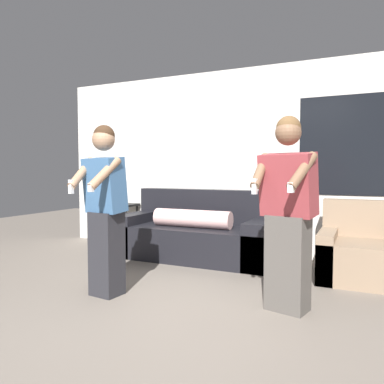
{
  "coord_description": "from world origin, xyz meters",
  "views": [
    {
      "loc": [
        1.49,
        -2.32,
        1.23
      ],
      "look_at": [
        0.05,
        0.79,
        1.03
      ],
      "focal_mm": 35.0,
      "sensor_mm": 36.0,
      "label": 1
    }
  ],
  "objects_px": {
    "side_table": "(120,211)",
    "person_left": "(105,208)",
    "couch": "(198,235)",
    "armchair": "(363,254)",
    "person_right": "(288,214)"
  },
  "relations": [
    {
      "from": "armchair",
      "to": "person_right",
      "type": "xyz_separation_m",
      "value": [
        -0.6,
        -1.31,
        0.56
      ]
    },
    {
      "from": "person_left",
      "to": "person_right",
      "type": "xyz_separation_m",
      "value": [
        1.69,
        0.34,
        -0.01
      ]
    },
    {
      "from": "side_table",
      "to": "person_left",
      "type": "xyz_separation_m",
      "value": [
        1.36,
        -2.12,
        0.3
      ]
    },
    {
      "from": "armchair",
      "to": "person_right",
      "type": "distance_m",
      "value": 1.54
    },
    {
      "from": "couch",
      "to": "side_table",
      "type": "xyz_separation_m",
      "value": [
        -1.52,
        0.27,
        0.24
      ]
    },
    {
      "from": "side_table",
      "to": "person_left",
      "type": "bearing_deg",
      "value": -57.28
    },
    {
      "from": "couch",
      "to": "person_right",
      "type": "height_order",
      "value": "person_right"
    },
    {
      "from": "side_table",
      "to": "person_right",
      "type": "distance_m",
      "value": 3.54
    },
    {
      "from": "armchair",
      "to": "person_left",
      "type": "distance_m",
      "value": 2.88
    },
    {
      "from": "couch",
      "to": "armchair",
      "type": "relative_size",
      "value": 2.35
    },
    {
      "from": "couch",
      "to": "side_table",
      "type": "height_order",
      "value": "couch"
    },
    {
      "from": "person_right",
      "to": "couch",
      "type": "bearing_deg",
      "value": 135.39
    },
    {
      "from": "person_left",
      "to": "side_table",
      "type": "bearing_deg",
      "value": 122.72
    },
    {
      "from": "couch",
      "to": "person_right",
      "type": "bearing_deg",
      "value": -44.61
    },
    {
      "from": "couch",
      "to": "armchair",
      "type": "height_order",
      "value": "couch"
    }
  ]
}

